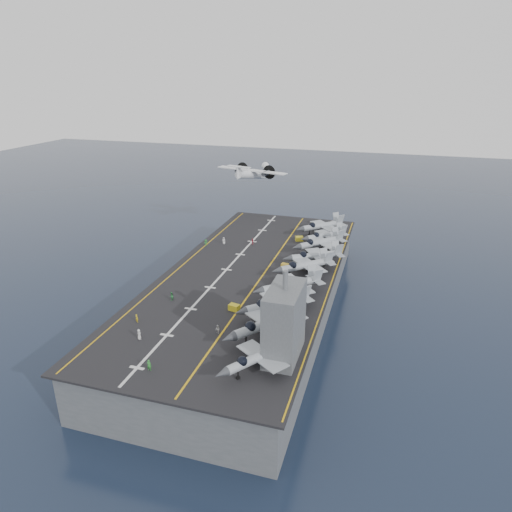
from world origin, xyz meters
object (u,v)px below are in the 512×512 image
(tow_cart_a, at_px, (234,307))
(transport_plane, at_px, (251,175))
(island_superstructure, at_px, (284,315))
(fighter_jet_0, at_px, (258,356))

(tow_cart_a, relative_size, transport_plane, 0.08)
(tow_cart_a, xyz_separation_m, transport_plane, (-18.14, 68.99, 10.96))
(island_superstructure, distance_m, transport_plane, 86.76)
(island_superstructure, relative_size, transport_plane, 0.52)
(island_superstructure, distance_m, fighter_jet_0, 7.58)
(fighter_jet_0, xyz_separation_m, transport_plane, (-28.05, 85.83, 9.16))
(tow_cart_a, bearing_deg, island_superstructure, -43.33)
(fighter_jet_0, bearing_deg, island_superstructure, 59.82)
(tow_cart_a, distance_m, transport_plane, 72.17)
(tow_cart_a, bearing_deg, transport_plane, 104.74)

